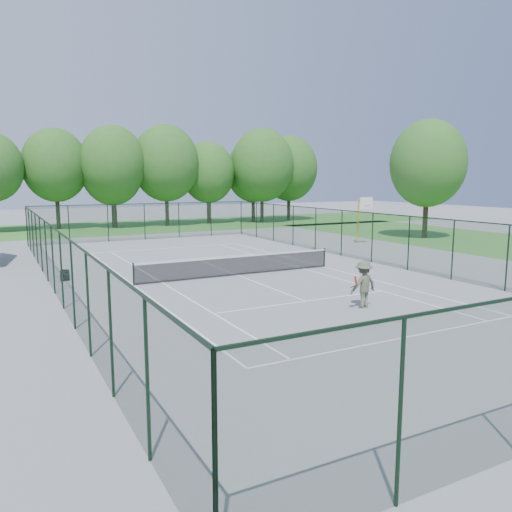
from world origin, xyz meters
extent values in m
plane|color=gray|center=(0.00, 0.00, 0.00)|extent=(140.00, 140.00, 0.00)
cube|color=#418732|center=(0.00, 30.00, 0.01)|extent=(80.00, 16.00, 0.01)
cube|color=#418732|center=(24.00, 4.00, 0.01)|extent=(14.00, 40.00, 0.01)
cube|color=white|center=(0.00, 11.88, 0.00)|extent=(10.97, 0.08, 0.01)
cube|color=white|center=(0.00, -11.88, 0.00)|extent=(10.97, 0.08, 0.01)
cube|color=white|center=(0.00, 6.40, 0.00)|extent=(8.23, 0.08, 0.01)
cube|color=white|center=(0.00, -6.40, 0.00)|extent=(8.23, 0.08, 0.01)
cube|color=white|center=(5.49, 0.00, 0.00)|extent=(0.08, 23.77, 0.01)
cube|color=white|center=(-5.49, 0.00, 0.00)|extent=(0.08, 23.77, 0.01)
cube|color=white|center=(4.12, 0.00, 0.00)|extent=(0.08, 23.77, 0.01)
cube|color=white|center=(-4.12, 0.00, 0.00)|extent=(0.08, 23.77, 0.01)
cube|color=white|center=(0.00, 0.00, 0.00)|extent=(0.08, 12.80, 0.01)
cylinder|color=black|center=(-5.50, 0.00, 0.55)|extent=(0.08, 0.08, 1.10)
cylinder|color=black|center=(5.50, 0.00, 0.55)|extent=(0.08, 0.08, 1.10)
cube|color=black|center=(0.00, 0.00, 0.50)|extent=(11.00, 0.02, 0.96)
cube|color=white|center=(0.00, 0.00, 1.00)|extent=(11.00, 0.05, 0.07)
cube|color=#1B3C23|center=(0.00, 18.00, 1.50)|extent=(18.00, 0.02, 3.00)
cube|color=#1B3C23|center=(9.00, 0.00, 1.50)|extent=(0.02, 36.00, 3.00)
cube|color=#1B3C23|center=(-9.00, 0.00, 1.50)|extent=(0.02, 36.00, 3.00)
cube|color=black|center=(0.00, 18.00, 3.00)|extent=(18.00, 0.05, 0.05)
cube|color=black|center=(9.00, 0.00, 3.00)|extent=(0.05, 36.00, 0.05)
cube|color=black|center=(-9.00, 0.00, 3.00)|extent=(0.05, 36.00, 0.05)
cylinder|color=#3A291B|center=(0.00, 30.00, 2.10)|extent=(0.40, 0.40, 4.20)
ellipsoid|color=#387227|center=(0.00, 30.00, 6.00)|extent=(6.40, 6.40, 7.40)
cylinder|color=#3A291B|center=(16.50, 30.00, 2.10)|extent=(0.40, 0.40, 4.20)
ellipsoid|color=#387227|center=(16.50, 30.00, 6.00)|extent=(6.40, 6.40, 7.40)
cylinder|color=gold|center=(14.21, 7.70, 1.75)|extent=(0.12, 0.12, 3.50)
cube|color=gold|center=(14.21, 7.25, 3.35)|extent=(0.08, 0.90, 0.08)
cube|color=white|center=(14.21, 6.80, 3.20)|extent=(1.20, 0.05, 0.90)
torus|color=#C74109|center=(14.21, 6.57, 3.05)|extent=(0.48, 0.48, 0.02)
cylinder|color=#3A291B|center=(21.65, 7.88, 2.22)|extent=(0.42, 0.42, 4.43)
ellipsoid|color=#387227|center=(21.65, 7.88, 6.33)|extent=(6.33, 6.33, 7.39)
cube|color=black|center=(-8.24, 2.75, 0.17)|extent=(0.44, 0.27, 0.34)
cube|color=black|center=(-8.07, 4.19, 0.16)|extent=(0.47, 0.39, 0.31)
imported|color=#535942|center=(1.45, -8.26, 0.92)|extent=(1.23, 0.76, 1.85)
sphere|color=#E1F632|center=(2.79, -7.86, 0.84)|extent=(0.07, 0.07, 0.07)
camera|label=1|loc=(-11.18, -23.19, 4.97)|focal=35.00mm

